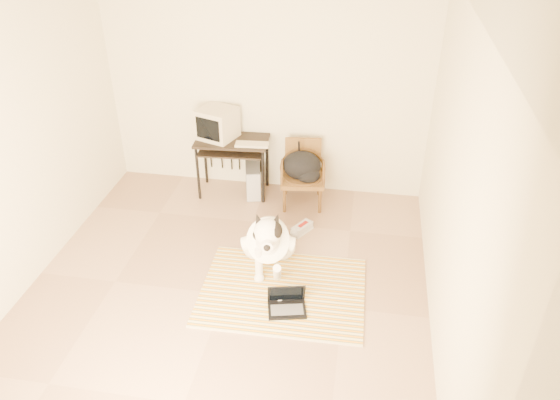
% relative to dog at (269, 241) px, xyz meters
% --- Properties ---
extents(floor, '(4.50, 4.50, 0.00)m').
position_rel_dog_xyz_m(floor, '(-0.35, -0.49, -0.34)').
color(floor, '#A38064').
rests_on(floor, ground).
extents(ceiling, '(4.50, 4.50, 0.00)m').
position_rel_dog_xyz_m(ceiling, '(-0.35, -0.49, 2.36)').
color(ceiling, white).
rests_on(ceiling, wall_back).
extents(wall_back, '(4.50, 0.00, 4.50)m').
position_rel_dog_xyz_m(wall_back, '(-0.35, 1.76, 1.01)').
color(wall_back, beige).
rests_on(wall_back, floor).
extents(wall_front, '(4.50, 0.00, 4.50)m').
position_rel_dog_xyz_m(wall_front, '(-0.35, -2.74, 1.01)').
color(wall_front, beige).
rests_on(wall_front, floor).
extents(wall_left, '(0.00, 4.50, 4.50)m').
position_rel_dog_xyz_m(wall_left, '(-2.35, -0.49, 1.01)').
color(wall_left, beige).
rests_on(wall_left, floor).
extents(wall_right, '(0.00, 4.50, 4.50)m').
position_rel_dog_xyz_m(wall_right, '(1.65, -0.49, 1.01)').
color(wall_right, beige).
rests_on(wall_right, floor).
extents(rug, '(1.66, 1.28, 0.02)m').
position_rel_dog_xyz_m(rug, '(0.21, -0.36, -0.33)').
color(rug, orange).
rests_on(rug, floor).
extents(dog, '(0.57, 1.16, 0.87)m').
position_rel_dog_xyz_m(dog, '(0.00, 0.00, 0.00)').
color(dog, white).
rests_on(dog, rug).
extents(laptop, '(0.41, 0.34, 0.25)m').
position_rel_dog_xyz_m(laptop, '(0.29, -0.60, -0.26)').
color(laptop, black).
rests_on(laptop, rug).
extents(computer_desk, '(0.93, 0.56, 0.75)m').
position_rel_dog_xyz_m(computer_desk, '(-0.74, 1.46, 0.30)').
color(computer_desk, black).
rests_on(computer_desk, floor).
extents(crt_monitor, '(0.53, 0.52, 0.38)m').
position_rel_dog_xyz_m(crt_monitor, '(-0.92, 1.51, 0.60)').
color(crt_monitor, '#C3B599').
rests_on(crt_monitor, computer_desk).
extents(desk_keyboard, '(0.42, 0.18, 0.03)m').
position_rel_dog_xyz_m(desk_keyboard, '(-0.45, 1.36, 0.42)').
color(desk_keyboard, '#C3B599').
rests_on(desk_keyboard, computer_desk).
extents(pc_tower, '(0.28, 0.46, 0.40)m').
position_rel_dog_xyz_m(pc_tower, '(-0.48, 1.47, -0.14)').
color(pc_tower, '#525255').
rests_on(pc_tower, floor).
extents(rattan_chair, '(0.58, 0.57, 0.79)m').
position_rel_dog_xyz_m(rattan_chair, '(0.17, 1.40, 0.06)').
color(rattan_chair, brown).
rests_on(rattan_chair, floor).
extents(backpack, '(0.47, 0.41, 0.35)m').
position_rel_dog_xyz_m(backpack, '(0.18, 1.33, 0.18)').
color(backpack, black).
rests_on(backpack, rattan_chair).
extents(sneaker_left, '(0.13, 0.30, 0.11)m').
position_rel_dog_xyz_m(sneaker_left, '(-0.09, 0.63, -0.30)').
color(sneaker_left, silver).
rests_on(sneaker_left, floor).
extents(sneaker_right, '(0.26, 0.31, 0.10)m').
position_rel_dog_xyz_m(sneaker_right, '(0.26, 0.71, -0.30)').
color(sneaker_right, silver).
rests_on(sneaker_right, floor).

